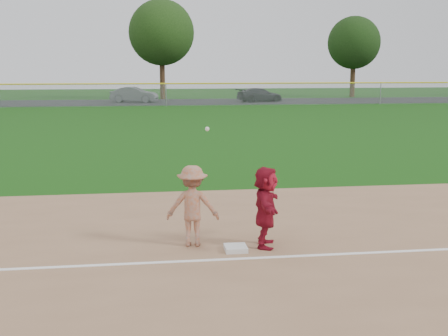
{
  "coord_description": "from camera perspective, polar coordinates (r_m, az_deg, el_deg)",
  "views": [
    {
      "loc": [
        -1.62,
        -10.47,
        3.49
      ],
      "look_at": [
        0.0,
        1.5,
        1.3
      ],
      "focal_mm": 45.0,
      "sensor_mm": 36.0,
      "label": 1
    }
  ],
  "objects": [
    {
      "name": "outfield_fence",
      "position": [
        50.52,
        -5.92,
        8.49
      ],
      "size": [
        110.0,
        0.12,
        110.0
      ],
      "color": "#999EA0",
      "rests_on": "ground"
    },
    {
      "name": "base_runner",
      "position": [
        10.92,
        4.27,
        -3.95
      ],
      "size": [
        0.78,
        1.54,
        1.58
      ],
      "primitive_type": "imported",
      "rotation": [
        0.0,
        0.0,
        1.35
      ],
      "color": "maroon",
      "rests_on": "infield_dirt"
    },
    {
      "name": "foul_line",
      "position": [
        10.4,
        1.72,
        -9.19
      ],
      "size": [
        60.0,
        0.1,
        0.01
      ],
      "primitive_type": "cube",
      "color": "white",
      "rests_on": "infield_dirt"
    },
    {
      "name": "car_right",
      "position": [
        56.81,
        3.65,
        7.43
      ],
      "size": [
        5.01,
        3.06,
        1.36
      ],
      "primitive_type": "imported",
      "rotation": [
        0.0,
        0.0,
        1.84
      ],
      "color": "black",
      "rests_on": "parking_asphalt"
    },
    {
      "name": "tree_3",
      "position": [
        67.59,
        13.07,
        12.28
      ],
      "size": [
        6.0,
        6.0,
        9.19
      ],
      "color": "#3A2615",
      "rests_on": "ground"
    },
    {
      "name": "first_base",
      "position": [
        10.83,
        1.19,
        -8.15
      ],
      "size": [
        0.42,
        0.42,
        0.09
      ],
      "primitive_type": "cube",
      "rotation": [
        0.0,
        0.0,
        0.0
      ],
      "color": "silver",
      "rests_on": "infield_dirt"
    },
    {
      "name": "car_mid",
      "position": [
        56.39,
        -9.12,
        7.37
      ],
      "size": [
        4.8,
        2.56,
        1.5
      ],
      "primitive_type": "imported",
      "rotation": [
        0.0,
        0.0,
        1.35
      ],
      "color": "#54565B",
      "rests_on": "parking_asphalt"
    },
    {
      "name": "ground",
      "position": [
        11.15,
        1.04,
        -7.96
      ],
      "size": [
        160.0,
        160.0,
        0.0
      ],
      "primitive_type": "plane",
      "color": "#15480D",
      "rests_on": "ground"
    },
    {
      "name": "tree_2",
      "position": [
        62.09,
        -6.36,
        13.51
      ],
      "size": [
        7.0,
        7.0,
        10.58
      ],
      "color": "#3C2615",
      "rests_on": "ground"
    },
    {
      "name": "parking_asphalt",
      "position": [
        56.6,
        -6.08,
        6.69
      ],
      "size": [
        120.0,
        10.0,
        0.01
      ],
      "primitive_type": "cube",
      "color": "black",
      "rests_on": "ground"
    },
    {
      "name": "first_base_play",
      "position": [
        10.96,
        -3.21,
        -3.85
      ],
      "size": [
        1.1,
        0.73,
        2.36
      ],
      "color": "gray",
      "rests_on": "infield_dirt"
    }
  ]
}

